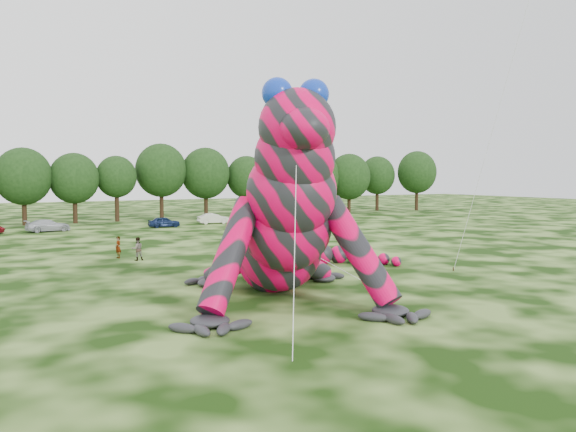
% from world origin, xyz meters
% --- Properties ---
extents(ground, '(240.00, 240.00, 0.00)m').
position_xyz_m(ground, '(0.00, 0.00, 0.00)').
color(ground, '#16330A').
rests_on(ground, ground).
extents(inflatable_gecko, '(22.41, 24.66, 10.34)m').
position_xyz_m(inflatable_gecko, '(-0.92, 7.81, 5.17)').
color(inflatable_gecko, '#EF004B').
rests_on(inflatable_gecko, ground).
extents(tree_7, '(6.68, 6.01, 9.48)m').
position_xyz_m(tree_7, '(-10.08, 56.80, 4.74)').
color(tree_7, black).
rests_on(tree_7, ground).
extents(tree_8, '(6.14, 5.53, 8.94)m').
position_xyz_m(tree_8, '(-4.22, 56.99, 4.47)').
color(tree_8, black).
rests_on(tree_8, ground).
extents(tree_9, '(5.27, 4.74, 8.68)m').
position_xyz_m(tree_9, '(1.06, 57.35, 4.34)').
color(tree_9, black).
rests_on(tree_9, ground).
extents(tree_10, '(7.09, 6.38, 10.50)m').
position_xyz_m(tree_10, '(7.40, 58.58, 5.25)').
color(tree_10, black).
rests_on(tree_10, ground).
extents(tree_11, '(7.01, 6.31, 10.07)m').
position_xyz_m(tree_11, '(13.79, 58.20, 5.03)').
color(tree_11, black).
rests_on(tree_11, ground).
extents(tree_12, '(5.99, 5.39, 8.97)m').
position_xyz_m(tree_12, '(20.01, 57.74, 4.49)').
color(tree_12, black).
rests_on(tree_12, ground).
extents(tree_13, '(6.83, 6.15, 10.13)m').
position_xyz_m(tree_13, '(27.13, 57.13, 5.06)').
color(tree_13, black).
rests_on(tree_13, ground).
extents(tree_14, '(6.82, 6.14, 9.40)m').
position_xyz_m(tree_14, '(33.46, 58.72, 4.70)').
color(tree_14, black).
rests_on(tree_14, ground).
extents(tree_15, '(7.17, 6.45, 9.63)m').
position_xyz_m(tree_15, '(38.47, 57.77, 4.82)').
color(tree_15, black).
rests_on(tree_15, ground).
extents(tree_16, '(6.26, 5.63, 9.37)m').
position_xyz_m(tree_16, '(45.45, 59.37, 4.69)').
color(tree_16, black).
rests_on(tree_16, ground).
extents(tree_17, '(6.98, 6.28, 10.30)m').
position_xyz_m(tree_17, '(51.95, 56.66, 5.15)').
color(tree_17, black).
rests_on(tree_17, ground).
extents(car_3, '(4.80, 2.50, 1.33)m').
position_xyz_m(car_3, '(-8.36, 47.04, 0.66)').
color(car_3, '#B1B5BC').
rests_on(car_3, ground).
extents(car_4, '(3.75, 1.69, 1.25)m').
position_xyz_m(car_4, '(4.14, 46.05, 0.62)').
color(car_4, '#12214A').
rests_on(car_4, ground).
extents(car_5, '(4.05, 1.60, 1.31)m').
position_xyz_m(car_5, '(10.94, 47.77, 0.66)').
color(car_5, silver).
rests_on(car_5, ground).
extents(car_6, '(4.96, 2.37, 1.36)m').
position_xyz_m(car_6, '(18.21, 46.04, 0.68)').
color(car_6, black).
rests_on(car_6, ground).
extents(car_7, '(4.43, 1.85, 1.28)m').
position_xyz_m(car_7, '(25.22, 46.36, 0.64)').
color(car_7, white).
rests_on(car_7, ground).
extents(spectator_2, '(1.18, 0.98, 1.59)m').
position_xyz_m(spectator_2, '(14.15, 30.96, 0.79)').
color(spectator_2, gray).
rests_on(spectator_2, ground).
extents(spectator_3, '(1.09, 0.75, 1.72)m').
position_xyz_m(spectator_3, '(10.10, 29.80, 0.86)').
color(spectator_3, gray).
rests_on(spectator_3, ground).
extents(spectator_5, '(1.43, 1.41, 1.64)m').
position_xyz_m(spectator_5, '(2.34, 17.70, 0.82)').
color(spectator_5, gray).
rests_on(spectator_5, ground).
extents(spectator_1, '(0.84, 0.67, 1.67)m').
position_xyz_m(spectator_1, '(-4.82, 21.66, 0.83)').
color(spectator_1, gray).
rests_on(spectator_1, ground).
extents(spectator_0, '(0.51, 0.66, 1.61)m').
position_xyz_m(spectator_0, '(-5.79, 23.50, 0.80)').
color(spectator_0, gray).
rests_on(spectator_0, ground).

